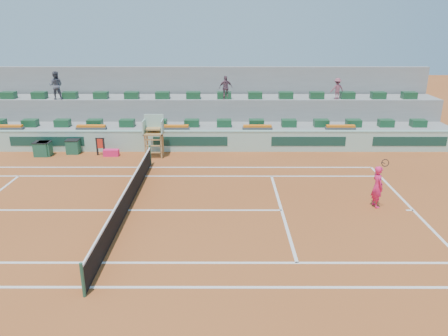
{
  "coord_description": "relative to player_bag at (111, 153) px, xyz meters",
  "views": [
    {
      "loc": [
        4.02,
        -16.57,
        7.6
      ],
      "look_at": [
        4.0,
        2.5,
        1.0
      ],
      "focal_mm": 35.0,
      "sensor_mm": 36.0,
      "label": 1
    }
  ],
  "objects": [
    {
      "name": "player_bag",
      "position": [
        0.0,
        0.0,
        0.0
      ],
      "size": [
        0.87,
        0.39,
        0.39
      ],
      "primitive_type": "cube",
      "color": "#FB2065",
      "rests_on": "ground"
    },
    {
      "name": "seating_tier_upper",
      "position": [
        2.53,
        4.78,
        1.11
      ],
      "size": [
        36.0,
        2.4,
        2.6
      ],
      "primitive_type": "cube",
      "color": "gray",
      "rests_on": "ground"
    },
    {
      "name": "towel_rack",
      "position": [
        -0.64,
        0.17,
        0.41
      ],
      "size": [
        0.52,
        0.09,
        1.03
      ],
      "color": "black",
      "rests_on": "ground"
    },
    {
      "name": "seating_tier_lower",
      "position": [
        2.53,
        3.18,
        0.41
      ],
      "size": [
        36.0,
        4.0,
        1.2
      ],
      "primitive_type": "cube",
      "color": "gray",
      "rests_on": "ground"
    },
    {
      "name": "advertising_hoarding",
      "position": [
        2.55,
        0.97,
        0.44
      ],
      "size": [
        36.0,
        0.34,
        1.26
      ],
      "color": "#9FC9B6",
      "rests_on": "ground"
    },
    {
      "name": "spectator_right",
      "position": [
        13.78,
        3.98,
        3.08
      ],
      "size": [
        0.97,
        0.69,
        1.35
      ],
      "primitive_type": "imported",
      "rotation": [
        0.0,
        0.0,
        3.38
      ],
      "color": "#8A4554",
      "rests_on": "seating_tier_upper"
    },
    {
      "name": "seat_row_upper",
      "position": [
        2.53,
        4.18,
        2.63
      ],
      "size": [
        32.9,
        0.6,
        0.44
      ],
      "color": "#174627",
      "rests_on": "seating_tier_upper"
    },
    {
      "name": "court_lines",
      "position": [
        2.53,
        -7.52,
        -0.19
      ],
      "size": [
        23.89,
        11.09,
        0.01
      ],
      "color": "silver",
      "rests_on": "ground"
    },
    {
      "name": "drink_cooler_a",
      "position": [
        -2.34,
        0.5,
        0.23
      ],
      "size": [
        0.75,
        0.65,
        0.84
      ],
      "color": "#1A5039",
      "rests_on": "ground"
    },
    {
      "name": "tennis_player",
      "position": [
        12.95,
        -7.11,
        0.71
      ],
      "size": [
        0.53,
        0.92,
        2.28
      ],
      "color": "#FB2065",
      "rests_on": "ground"
    },
    {
      "name": "umpire_chair",
      "position": [
        2.53,
        -0.03,
        1.35
      ],
      "size": [
        1.1,
        0.9,
        2.4
      ],
      "color": "#A0733C",
      "rests_on": "ground"
    },
    {
      "name": "spectator_mid",
      "position": [
        6.63,
        3.93,
        3.16
      ],
      "size": [
        0.95,
        0.59,
        1.5
      ],
      "primitive_type": "imported",
      "rotation": [
        0.0,
        0.0,
        3.42
      ],
      "color": "#6F4A58",
      "rests_on": "seating_tier_upper"
    },
    {
      "name": "drink_cooler_c",
      "position": [
        -3.99,
        0.04,
        0.23
      ],
      "size": [
        0.85,
        0.73,
        0.84
      ],
      "color": "#1A5039",
      "rests_on": "ground"
    },
    {
      "name": "stadium_back_wall",
      "position": [
        2.53,
        6.38,
        2.01
      ],
      "size": [
        36.0,
        0.4,
        4.4
      ],
      "primitive_type": "cube",
      "color": "gray",
      "rests_on": "ground"
    },
    {
      "name": "seat_row_lower",
      "position": [
        2.53,
        2.28,
        1.23
      ],
      "size": [
        32.9,
        0.6,
        0.44
      ],
      "color": "#174627",
      "rests_on": "seating_tier_lower"
    },
    {
      "name": "flower_planters",
      "position": [
        1.03,
        1.48,
        1.14
      ],
      "size": [
        26.8,
        0.36,
        0.28
      ],
      "color": "#494949",
      "rests_on": "seating_tier_lower"
    },
    {
      "name": "spectator_left",
      "position": [
        -4.23,
        3.95,
        3.29
      ],
      "size": [
        0.91,
        0.73,
        1.77
      ],
      "primitive_type": "imported",
      "rotation": [
        0.0,
        0.0,
        3.21
      ],
      "color": "#484955",
      "rests_on": "seating_tier_upper"
    },
    {
      "name": "ground",
      "position": [
        2.53,
        -7.52,
        -0.19
      ],
      "size": [
        90.0,
        90.0,
        0.0
      ],
      "primitive_type": "plane",
      "color": "#93441C",
      "rests_on": "ground"
    },
    {
      "name": "drink_cooler_b",
      "position": [
        -3.82,
        0.04,
        0.23
      ],
      "size": [
        0.72,
        0.62,
        0.84
      ],
      "color": "#1A5039",
      "rests_on": "ground"
    },
    {
      "name": "tennis_net",
      "position": [
        2.53,
        -7.52,
        0.33
      ],
      "size": [
        0.1,
        11.97,
        1.1
      ],
      "color": "black",
      "rests_on": "ground"
    }
  ]
}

